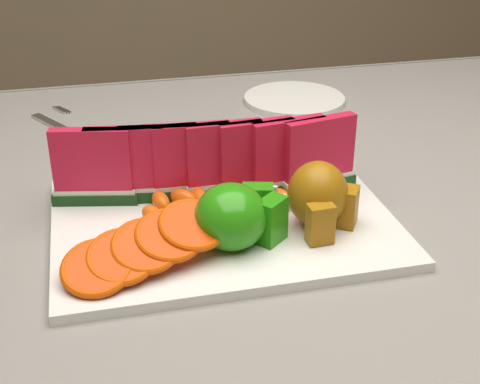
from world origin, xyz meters
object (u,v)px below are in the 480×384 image
(apple_cluster, at_px, (237,216))
(pear_cluster, at_px, (320,196))
(platter, at_px, (223,221))
(fork, at_px, (62,127))
(side_plate, at_px, (294,99))

(apple_cluster, distance_m, pear_cluster, 0.10)
(platter, xyz_separation_m, pear_cluster, (0.10, -0.04, 0.04))
(apple_cluster, bearing_deg, fork, 114.10)
(apple_cluster, relative_size, fork, 0.63)
(side_plate, bearing_deg, pear_cluster, -104.23)
(platter, distance_m, fork, 0.42)
(platter, xyz_separation_m, side_plate, (0.22, 0.40, -0.00))
(pear_cluster, bearing_deg, fork, 125.14)
(pear_cluster, xyz_separation_m, side_plate, (0.11, 0.45, -0.05))
(pear_cluster, distance_m, side_plate, 0.46)
(apple_cluster, bearing_deg, platter, 93.57)
(apple_cluster, bearing_deg, pear_cluster, 7.69)
(apple_cluster, xyz_separation_m, side_plate, (0.21, 0.46, -0.04))
(fork, bearing_deg, side_plate, 4.52)
(platter, height_order, pear_cluster, pear_cluster)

